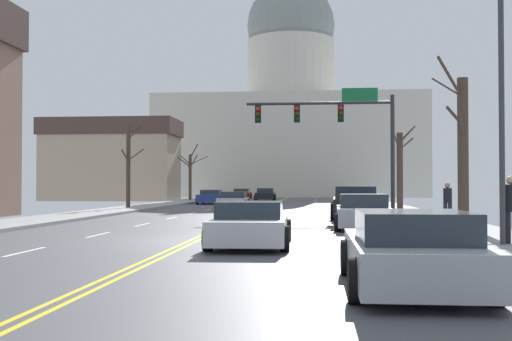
% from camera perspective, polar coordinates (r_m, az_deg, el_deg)
% --- Properties ---
extents(ground, '(20.00, 180.00, 0.20)m').
position_cam_1_polar(ground, '(18.45, -5.70, -6.30)').
color(ground, '#49494E').
extents(signal_gantry, '(7.91, 0.41, 6.66)m').
position_cam_1_polar(signal_gantry, '(34.06, 7.49, 4.30)').
color(signal_gantry, '#28282D').
rests_on(signal_gantry, ground).
extents(street_lamp_right, '(2.50, 0.24, 8.01)m').
position_cam_1_polar(street_lamp_right, '(17.16, 20.22, 9.78)').
color(street_lamp_right, '#333338').
rests_on(street_lamp_right, ground).
extents(capitol_building, '(35.46, 20.62, 32.79)m').
position_cam_1_polar(capitol_building, '(89.52, 3.17, 4.34)').
color(capitol_building, beige).
rests_on(capitol_building, ground).
extents(pickup_truck_near_00, '(2.52, 5.82, 1.55)m').
position_cam_1_polar(pickup_truck_near_00, '(30.78, 9.00, -2.98)').
color(pickup_truck_near_00, black).
rests_on(pickup_truck_near_00, ground).
extents(sedan_near_01, '(2.15, 4.40, 1.29)m').
position_cam_1_polar(sedan_near_01, '(23.50, 9.65, -3.78)').
color(sedan_near_01, '#9EA3A8').
rests_on(sedan_near_01, ground).
extents(sedan_near_02, '(2.19, 4.63, 1.19)m').
position_cam_1_polar(sedan_near_02, '(16.78, -0.49, -4.97)').
color(sedan_near_02, silver).
rests_on(sedan_near_02, ground).
extents(sedan_near_03, '(2.08, 4.46, 1.23)m').
position_cam_1_polar(sedan_near_03, '(10.23, 13.83, -7.17)').
color(sedan_near_03, '#9EA3A8').
rests_on(sedan_near_03, ground).
extents(sedan_oncoming_00, '(2.14, 4.40, 1.15)m').
position_cam_1_polar(sedan_oncoming_00, '(42.18, -2.07, -2.76)').
color(sedan_oncoming_00, silver).
rests_on(sedan_oncoming_00, ground).
extents(sedan_oncoming_01, '(2.09, 4.59, 1.19)m').
position_cam_1_polar(sedan_oncoming_01, '(53.31, -4.12, -2.42)').
color(sedan_oncoming_01, navy).
rests_on(sedan_oncoming_01, ground).
extents(sedan_oncoming_02, '(2.12, 4.57, 1.26)m').
position_cam_1_polar(sedan_oncoming_02, '(63.74, 0.84, -2.22)').
color(sedan_oncoming_02, black).
rests_on(sedan_oncoming_02, ground).
extents(sedan_oncoming_03, '(2.12, 4.42, 1.15)m').
position_cam_1_polar(sedan_oncoming_03, '(72.86, -1.32, -2.13)').
color(sedan_oncoming_03, '#B71414').
rests_on(sedan_oncoming_03, ground).
extents(flank_building_00, '(13.64, 6.51, 8.29)m').
position_cam_1_polar(flank_building_00, '(66.13, -12.95, 0.98)').
color(flank_building_00, tan).
rests_on(flank_building_00, ground).
extents(bare_tree_00, '(1.26, 2.16, 5.84)m').
position_cam_1_polar(bare_tree_00, '(23.13, 18.17, 1.86)').
color(bare_tree_00, '#423328').
rests_on(bare_tree_00, ground).
extents(bare_tree_01, '(1.29, 1.82, 5.42)m').
position_cam_1_polar(bare_tree_01, '(41.75, -11.45, 0.53)').
color(bare_tree_01, '#423328').
rests_on(bare_tree_01, ground).
extents(bare_tree_02, '(1.30, 2.33, 5.18)m').
position_cam_1_polar(bare_tree_02, '(40.73, 12.91, 0.21)').
color(bare_tree_02, '#423328').
rests_on(bare_tree_02, ground).
extents(bare_tree_03, '(2.72, 2.27, 5.43)m').
position_cam_1_polar(bare_tree_03, '(61.03, -5.98, -0.31)').
color(bare_tree_03, '#423328').
rests_on(bare_tree_03, ground).
extents(pedestrian_00, '(0.35, 0.34, 1.72)m').
position_cam_1_polar(pedestrian_00, '(17.23, 22.09, -3.00)').
color(pedestrian_00, black).
rests_on(pedestrian_00, ground).
extents(pedestrian_01, '(0.35, 0.34, 1.57)m').
position_cam_1_polar(pedestrian_01, '(26.63, 16.95, -2.57)').
color(pedestrian_01, black).
rests_on(pedestrian_01, ground).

